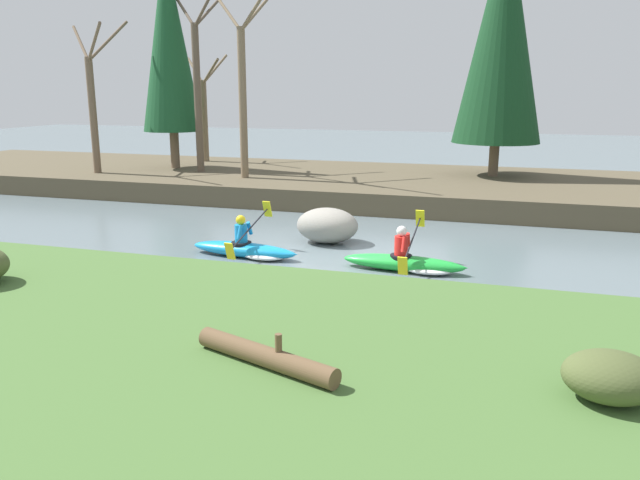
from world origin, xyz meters
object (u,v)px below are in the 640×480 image
at_px(kayaker_lead, 408,262).
at_px(boulder_midstream, 327,225).
at_px(kayaker_middle, 248,249).
at_px(driftwood_log, 266,356).

distance_m(kayaker_lead, boulder_midstream, 3.15).
distance_m(kayaker_middle, driftwood_log, 7.87).
bearing_deg(kayaker_lead, boulder_midstream, 142.72).
bearing_deg(driftwood_log, kayaker_lead, 105.69).
height_order(kayaker_lead, kayaker_middle, same).
relative_size(kayaker_middle, boulder_midstream, 1.73).
xyz_separation_m(boulder_midstream, driftwood_log, (1.93, -9.02, 0.49)).
bearing_deg(kayaker_lead, kayaker_middle, -178.87).
relative_size(boulder_midstream, driftwood_log, 0.84).
distance_m(kayaker_middle, boulder_midstream, 2.40).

